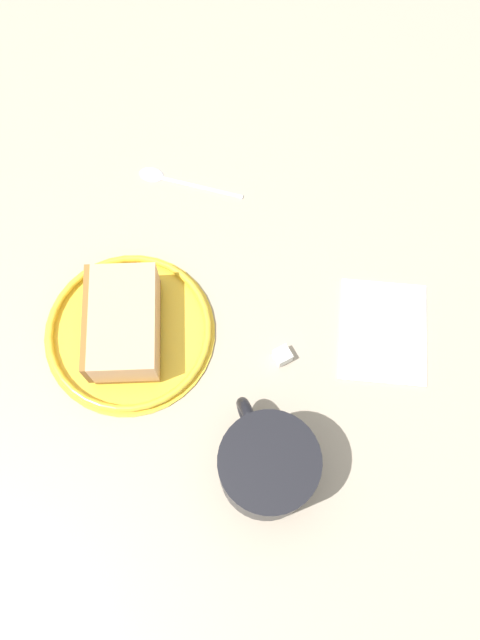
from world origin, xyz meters
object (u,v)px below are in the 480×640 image
tea_mug (267,466)px  sugar_cube (282,356)px  cake_slice (123,324)px  folded_napkin (383,331)px  teaspoon (167,178)px  small_plate (129,331)px

tea_mug → sugar_cube: (5.39, 10.83, -3.69)cm
cake_slice → folded_napkin: cake_slice is taller
teaspoon → sugar_cube: bearing=-76.5°
small_plate → cake_slice: 2.58cm
tea_mug → sugar_cube: size_ratio=7.22×
small_plate → tea_mug: 20.99cm
small_plate → cake_slice: size_ratio=1.43×
cake_slice → teaspoon: cake_slice is taller
cake_slice → folded_napkin: 27.86cm
small_plate → teaspoon: bearing=62.9°
small_plate → folded_napkin: (26.25, -7.99, -0.39)cm
folded_napkin → teaspoon: bearing=124.4°
cake_slice → folded_napkin: bearing=-16.9°
small_plate → teaspoon: 19.54cm
small_plate → folded_napkin: small_plate is taller
tea_mug → sugar_cube: bearing=63.5°
cake_slice → tea_mug: (9.73, -18.41, 1.26)cm
sugar_cube → cake_slice: bearing=153.4°
teaspoon → sugar_cube: (5.96, -24.90, 0.48)cm
teaspoon → tea_mug: bearing=-89.1°
cake_slice → teaspoon: bearing=62.1°
tea_mug → teaspoon: tea_mug is taller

